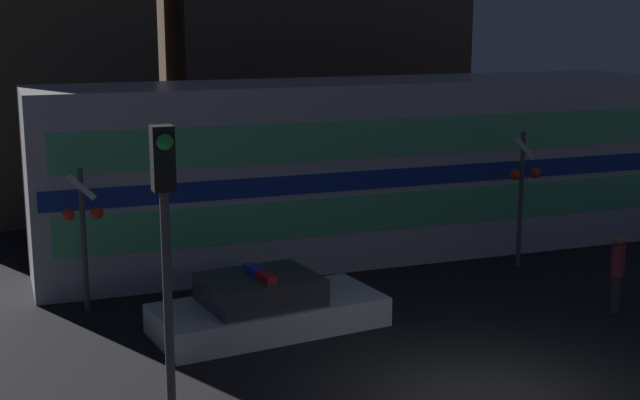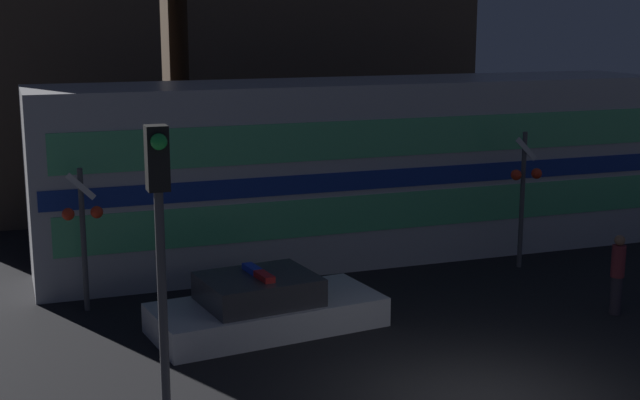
% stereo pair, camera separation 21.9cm
% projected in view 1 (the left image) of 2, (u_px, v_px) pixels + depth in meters
% --- Properties ---
extents(train, '(15.75, 2.96, 4.34)m').
position_uv_depth(train, '(359.00, 169.00, 22.01)').
color(train, silver).
rests_on(train, ground_plane).
extents(police_car, '(4.57, 2.45, 1.20)m').
position_uv_depth(police_car, '(266.00, 308.00, 16.95)').
color(police_car, silver).
rests_on(police_car, ground_plane).
extents(pedestrian, '(0.28, 0.28, 1.63)m').
position_uv_depth(pedestrian, '(617.00, 273.00, 17.83)').
color(pedestrian, '#2D2833').
rests_on(pedestrian, ground_plane).
extents(crossing_signal_near, '(0.80, 0.31, 3.25)m').
position_uv_depth(crossing_signal_near, '(523.00, 187.00, 20.87)').
color(crossing_signal_near, '#4C4C51').
rests_on(crossing_signal_near, ground_plane).
extents(crossing_signal_far, '(0.80, 0.31, 2.94)m').
position_uv_depth(crossing_signal_far, '(83.00, 227.00, 17.68)').
color(crossing_signal_far, '#4C4C51').
rests_on(crossing_signal_far, ground_plane).
extents(traffic_light_corner, '(0.30, 0.46, 4.45)m').
position_uv_depth(traffic_light_corner, '(165.00, 221.00, 12.23)').
color(traffic_light_corner, '#4C4C51').
rests_on(traffic_light_corner, ground_plane).
extents(building_left, '(6.23, 5.42, 10.31)m').
position_uv_depth(building_left, '(37.00, 40.00, 26.63)').
color(building_left, brown).
rests_on(building_left, ground_plane).
extents(building_center, '(9.52, 4.84, 9.54)m').
position_uv_depth(building_center, '(311.00, 49.00, 29.82)').
color(building_center, brown).
rests_on(building_center, ground_plane).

